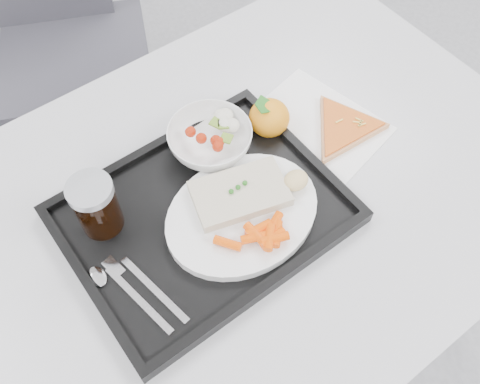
% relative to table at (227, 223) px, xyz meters
% --- Properties ---
extents(table, '(1.20, 0.80, 0.75)m').
position_rel_table_xyz_m(table, '(0.00, 0.00, 0.00)').
color(table, '#B3B3B5').
rests_on(table, ground).
extents(chair, '(0.56, 0.57, 0.93)m').
position_rel_table_xyz_m(chair, '(0.04, 0.89, -0.15)').
color(chair, '#37363E').
rests_on(chair, ground).
extents(tray, '(0.45, 0.35, 0.03)m').
position_rel_table_xyz_m(tray, '(-0.05, 0.00, 0.08)').
color(tray, black).
rests_on(tray, table).
extents(dinner_plate, '(0.27, 0.27, 0.02)m').
position_rel_table_xyz_m(dinner_plate, '(0.00, -0.04, 0.09)').
color(dinner_plate, white).
rests_on(dinner_plate, tray).
extents(fish_fillet, '(0.18, 0.14, 0.03)m').
position_rel_table_xyz_m(fish_fillet, '(0.02, -0.02, 0.11)').
color(fish_fillet, beige).
rests_on(fish_fillet, dinner_plate).
extents(bread_roll, '(0.05, 0.05, 0.03)m').
position_rel_table_xyz_m(bread_roll, '(0.10, -0.06, 0.12)').
color(bread_roll, '#DBC77B').
rests_on(bread_roll, dinner_plate).
extents(salad_bowl, '(0.15, 0.15, 0.05)m').
position_rel_table_xyz_m(salad_bowl, '(0.04, 0.11, 0.11)').
color(salad_bowl, white).
rests_on(salad_bowl, tray).
extents(cola_glass, '(0.07, 0.07, 0.11)m').
position_rel_table_xyz_m(cola_glass, '(-0.19, 0.09, 0.14)').
color(cola_glass, black).
rests_on(cola_glass, tray).
extents(cutlery, '(0.09, 0.17, 0.01)m').
position_rel_table_xyz_m(cutlery, '(-0.22, -0.04, 0.08)').
color(cutlery, silver).
rests_on(cutlery, tray).
extents(napkin, '(0.29, 0.29, 0.00)m').
position_rel_table_xyz_m(napkin, '(0.21, 0.03, 0.07)').
color(napkin, white).
rests_on(napkin, table).
extents(tangerine, '(0.08, 0.08, 0.07)m').
position_rel_table_xyz_m(tangerine, '(0.16, 0.09, 0.10)').
color(tangerine, '#FF6500').
rests_on(tangerine, napkin).
extents(pizza_slice, '(0.25, 0.25, 0.02)m').
position_rel_table_xyz_m(pizza_slice, '(0.27, -0.00, 0.08)').
color(pizza_slice, tan).
rests_on(pizza_slice, napkin).
extents(carrot_pile, '(0.12, 0.08, 0.02)m').
position_rel_table_xyz_m(carrot_pile, '(-0.00, -0.10, 0.11)').
color(carrot_pile, '#F85307').
rests_on(carrot_pile, dinner_plate).
extents(salad_contents, '(0.10, 0.08, 0.02)m').
position_rel_table_xyz_m(salad_contents, '(0.07, 0.12, 0.12)').
color(salad_contents, '#A9220A').
rests_on(salad_contents, salad_bowl).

